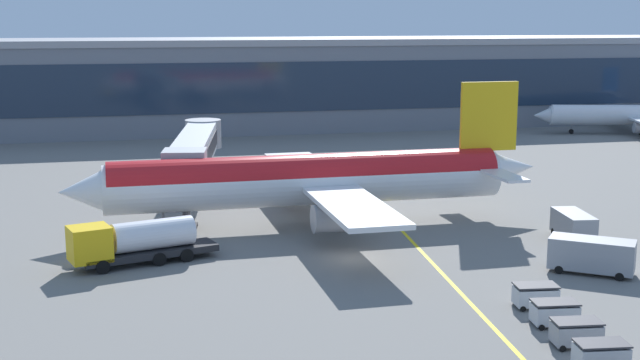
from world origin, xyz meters
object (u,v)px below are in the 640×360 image
main_airliner (311,179)px  baggage_cart_3 (555,313)px  crew_van (574,225)px  baggage_cart_2 (576,332)px  baggage_cart_1 (601,355)px  commuter_jet_far (631,115)px  lavatory_truck (593,254)px  baggage_cart_4 (536,295)px  fuel_tanker (134,241)px

main_airliner → baggage_cart_3: size_ratio=14.80×
crew_van → baggage_cart_2: size_ratio=1.86×
baggage_cart_1 → commuter_jet_far: 95.79m
baggage_cart_1 → baggage_cart_2: bearing=82.9°
lavatory_truck → commuter_jet_far: size_ratio=0.20×
baggage_cart_3 → baggage_cart_1: bearing=-97.1°
main_airliner → crew_van: bearing=-25.2°
baggage_cart_1 → baggage_cart_4: size_ratio=1.00×
main_airliner → fuel_tanker: main_airliner is taller
main_airliner → fuel_tanker: bearing=-151.4°
fuel_tanker → baggage_cart_2: bearing=-42.6°
baggage_cart_3 → baggage_cart_2: bearing=-97.1°
lavatory_truck → crew_van: lavatory_truck is taller
baggage_cart_2 → baggage_cart_4: bearing=82.9°
lavatory_truck → baggage_cart_2: bearing=-124.0°
baggage_cart_2 → baggage_cart_1: bearing=-97.1°
fuel_tanker → baggage_cart_2: fuel_tanker is taller
crew_van → baggage_cart_4: (-10.53, -14.08, -0.53)m
main_airliner → lavatory_truck: main_airliner is taller
lavatory_truck → fuel_tanker: bearing=163.1°
crew_van → baggage_cart_2: bearing=-119.0°
baggage_cart_1 → commuter_jet_far: commuter_jet_far is taller
fuel_tanker → baggage_cart_1: size_ratio=3.92×
crew_van → baggage_cart_2: 23.36m
crew_van → baggage_cart_2: crew_van is taller
lavatory_truck → baggage_cart_1: size_ratio=2.13×
main_airliner → baggage_cart_3: main_airliner is taller
lavatory_truck → baggage_cart_3: size_ratio=2.13×
baggage_cart_3 → baggage_cart_4: (0.39, 3.18, 0.00)m
crew_van → baggage_cart_3: 20.43m
baggage_cart_4 → main_airliner: bearing=111.6°
commuter_jet_far → baggage_cart_1: bearing=-123.6°
fuel_tanker → commuter_jet_far: size_ratio=0.37×
baggage_cart_2 → baggage_cart_3: size_ratio=1.00×
fuel_tanker → commuter_jet_far: (76.03, 55.06, 1.20)m
fuel_tanker → lavatory_truck: (31.57, -9.57, -0.32)m
lavatory_truck → baggage_cart_3: bearing=-131.1°
baggage_cart_2 → baggage_cart_4: 6.40m
baggage_cart_3 → baggage_cart_4: 3.20m
baggage_cart_4 → baggage_cart_1: bearing=-97.1°
lavatory_truck → commuter_jet_far: 78.46m
baggage_cart_4 → lavatory_truck: bearing=37.7°
lavatory_truck → baggage_cart_1: 17.38m
commuter_jet_far → fuel_tanker: bearing=-144.1°
fuel_tanker → baggage_cart_4: 28.66m
baggage_cart_3 → commuter_jet_far: commuter_jet_far is taller
baggage_cart_1 → baggage_cart_4: (1.18, 9.53, 0.00)m
fuel_tanker → crew_van: (34.80, -1.13, -0.43)m
crew_van → commuter_jet_far: (41.23, 56.19, 1.63)m
fuel_tanker → commuter_jet_far: 93.88m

